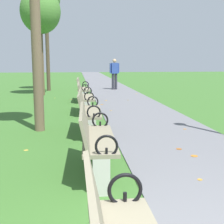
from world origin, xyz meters
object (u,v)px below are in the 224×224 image
(park_bench_5, at_px, (82,89))
(tree_4, at_px, (40,12))
(park_bench_4, at_px, (84,97))
(park_bench_2, at_px, (95,139))
(tree_5, at_px, (46,1))
(park_bench_3, at_px, (88,111))
(pedestrian_walking, at_px, (114,72))

(park_bench_5, distance_m, tree_4, 4.32)
(park_bench_4, xyz_separation_m, tree_4, (-1.72, 5.05, 3.16))
(park_bench_2, bearing_deg, park_bench_5, 90.00)
(park_bench_5, bearing_deg, tree_5, 110.18)
(park_bench_3, xyz_separation_m, tree_5, (-1.66, 9.73, 4.01))
(tree_5, bearing_deg, pedestrian_walking, 1.00)
(park_bench_2, xyz_separation_m, park_bench_5, (0.00, 7.53, 0.00))
(park_bench_5, xyz_separation_m, tree_5, (-1.66, 4.51, 4.01))
(tree_4, height_order, tree_5, tree_5)
(park_bench_2, relative_size, pedestrian_walking, 1.00)
(tree_5, bearing_deg, park_bench_4, -77.00)
(tree_4, distance_m, pedestrian_walking, 4.96)
(tree_5, height_order, pedestrian_walking, tree_5)
(park_bench_4, height_order, tree_4, tree_4)
(tree_4, bearing_deg, tree_5, 88.42)
(park_bench_2, bearing_deg, park_bench_3, 90.00)
(park_bench_3, xyz_separation_m, pedestrian_walking, (1.81, 9.79, 0.44))
(park_bench_4, xyz_separation_m, pedestrian_walking, (1.81, 7.24, 0.44))
(park_bench_3, xyz_separation_m, park_bench_4, (-0.00, 2.55, 0.00))
(park_bench_3, height_order, pedestrian_walking, pedestrian_walking)
(tree_4, bearing_deg, park_bench_4, -71.23)
(park_bench_3, bearing_deg, park_bench_2, -90.00)
(pedestrian_walking, bearing_deg, tree_4, -148.21)
(park_bench_2, height_order, pedestrian_walking, pedestrian_walking)
(park_bench_4, bearing_deg, pedestrian_walking, 75.95)
(tree_5, bearing_deg, tree_4, -91.58)
(park_bench_5, height_order, tree_5, tree_5)
(park_bench_4, distance_m, tree_4, 6.20)
(park_bench_3, height_order, tree_5, tree_5)
(park_bench_2, height_order, tree_5, tree_5)
(tree_4, bearing_deg, park_bench_3, -77.28)
(park_bench_2, xyz_separation_m, park_bench_3, (0.00, 2.31, 0.00))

